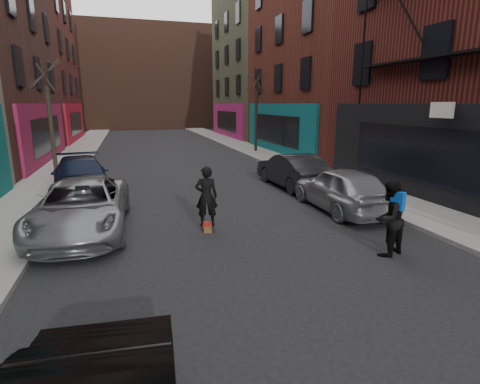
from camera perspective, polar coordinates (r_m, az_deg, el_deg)
sidewalk_left at (r=32.29m, az=-22.90°, el=6.19°), size 2.50×84.00×0.13m
sidewalk_right at (r=33.32m, az=-0.88°, el=7.42°), size 2.50×84.00×0.13m
buildings_right at (r=24.57m, az=27.36°, el=22.50°), size 12.00×56.00×16.00m
building_far at (r=58.08m, az=-14.45°, el=16.39°), size 40.00×10.00×14.00m
tree_left_far at (r=20.22m, az=-27.11°, el=11.56°), size 2.00×2.00×6.50m
tree_right_far at (r=27.40m, az=2.48°, el=13.38°), size 2.00×2.00×6.80m
parked_left_far at (r=11.22m, az=-22.98°, el=-2.12°), size 2.56×5.25×1.44m
parked_left_end at (r=15.93m, az=-23.13°, el=2.20°), size 2.68×5.21×1.45m
parked_right_far at (r=12.87m, az=15.24°, el=0.49°), size 1.81×4.40×1.49m
parked_right_end at (r=16.16m, az=7.96°, el=3.30°), size 1.73×4.45×1.45m
skateboard at (r=10.82m, az=-5.04°, el=-5.34°), size 0.34×0.82×0.10m
skateboarder at (r=10.56m, az=-5.14°, el=-0.65°), size 0.68×0.50×1.72m
pedestrian at (r=9.40m, az=21.74°, el=-3.75°), size 1.04×0.92×1.78m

